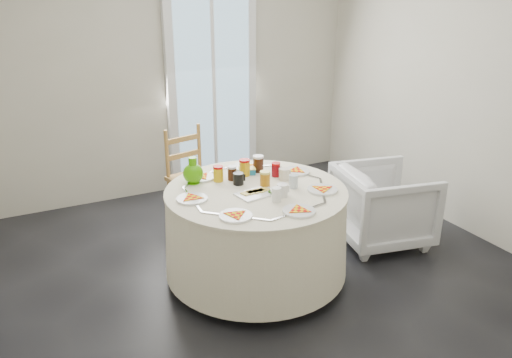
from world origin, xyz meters
name	(u,v)px	position (x,y,z in m)	size (l,w,h in m)	color
floor	(263,273)	(0.00, 0.00, 0.00)	(4.00, 4.00, 0.00)	black
wall_back	(174,69)	(0.00, 2.00, 1.30)	(4.00, 0.02, 2.60)	#BCB5A3
wall_right	(471,85)	(2.00, 0.00, 1.30)	(0.02, 4.00, 2.60)	#BCB5A3
glass_door	(212,91)	(0.40, 1.95, 1.05)	(1.00, 0.08, 2.10)	silver
table	(256,232)	(-0.07, -0.01, 0.38)	(1.35, 1.35, 0.69)	#F2E7C3
wooden_chair	(194,175)	(-0.15, 1.09, 0.47)	(0.40, 0.39, 0.91)	#AD7E47
armchair	(383,200)	(1.16, 0.01, 0.39)	(0.72, 0.67, 0.74)	silver
place_settings	(256,183)	(-0.07, -0.01, 0.77)	(1.17, 1.17, 0.02)	white
jar_cluster	(246,166)	(-0.04, 0.22, 0.82)	(0.50, 0.25, 0.15)	brown
butter_tub	(247,166)	(0.02, 0.31, 0.79)	(0.13, 0.09, 0.05)	#1973A1
green_pitcher	(193,164)	(-0.43, 0.32, 0.87)	(0.15, 0.15, 0.20)	#3E9B03
cheese_platter	(257,187)	(-0.10, -0.09, 0.77)	(0.28, 0.18, 0.04)	white
mugs_glasses	(268,174)	(0.04, 0.02, 0.81)	(0.59, 0.59, 0.11)	#9D9294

